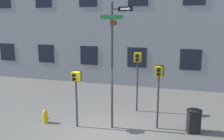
{
  "coord_description": "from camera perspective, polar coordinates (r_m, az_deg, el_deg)",
  "views": [
    {
      "loc": [
        3.11,
        -8.72,
        4.44
      ],
      "look_at": [
        0.3,
        0.71,
        2.47
      ],
      "focal_mm": 40.0,
      "sensor_mm": 36.0,
      "label": 1
    }
  ],
  "objects": [
    {
      "name": "ground_plane",
      "position": [
        10.27,
        -2.82,
        -14.33
      ],
      "size": [
        60.0,
        60.0,
        0.0
      ],
      "primitive_type": "plane",
      "color": "#595651"
    },
    {
      "name": "street_sign_pole",
      "position": [
        9.92,
        0.31,
        3.13
      ],
      "size": [
        1.26,
        0.92,
        5.13
      ],
      "color": "#2D2D33",
      "rests_on": "ground_plane"
    },
    {
      "name": "pedestrian_signal_left",
      "position": [
        10.36,
        -8.25,
        -3.06
      ],
      "size": [
        0.38,
        0.4,
        2.41
      ],
      "color": "#2D2D33",
      "rests_on": "ground_plane"
    },
    {
      "name": "pedestrian_signal_right",
      "position": [
        10.21,
        10.62,
        -2.2
      ],
      "size": [
        0.38,
        0.4,
        2.66
      ],
      "color": "#2D2D33",
      "rests_on": "ground_plane"
    },
    {
      "name": "pedestrian_signal_across",
      "position": [
        12.04,
        5.87,
        1.21
      ],
      "size": [
        0.41,
        0.4,
        2.95
      ],
      "color": "#2D2D33",
      "rests_on": "ground_plane"
    },
    {
      "name": "fire_hydrant",
      "position": [
        11.53,
        -15.03,
        -10.21
      ],
      "size": [
        0.39,
        0.23,
        0.6
      ],
      "color": "gold",
      "rests_on": "ground_plane"
    },
    {
      "name": "trash_bin",
      "position": [
        10.75,
        18.17,
        -11.0
      ],
      "size": [
        0.61,
        0.61,
        0.92
      ],
      "color": "black",
      "rests_on": "ground_plane"
    }
  ]
}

